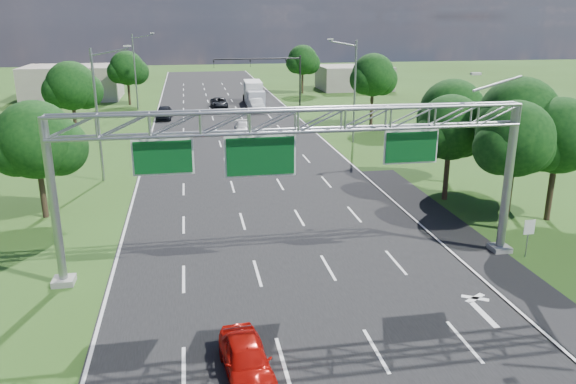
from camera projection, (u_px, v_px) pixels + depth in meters
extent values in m
plane|color=#2B4B16|center=(251.00, 174.00, 45.44)|extent=(220.00, 220.00, 0.00)
cube|color=black|center=(251.00, 174.00, 45.44)|extent=(18.00, 180.00, 0.02)
cube|color=black|center=(460.00, 239.00, 32.11)|extent=(3.00, 30.00, 0.02)
cube|color=gray|center=(500.00, 248.00, 30.41)|extent=(1.00, 1.00, 0.30)
cylinder|color=gray|center=(508.00, 180.00, 29.26)|extent=(0.44, 0.44, 8.00)
cube|color=gray|center=(64.00, 281.00, 26.64)|extent=(1.00, 1.00, 0.30)
cylinder|color=gray|center=(54.00, 204.00, 25.49)|extent=(0.40, 0.40, 8.00)
cylinder|color=gray|center=(497.00, 84.00, 27.56)|extent=(2.54, 0.12, 0.79)
cube|color=beige|center=(476.00, 74.00, 27.21)|extent=(0.50, 0.22, 0.12)
cube|color=white|center=(163.00, 157.00, 25.71)|extent=(2.80, 0.05, 1.70)
cube|color=#08471A|center=(163.00, 157.00, 25.65)|extent=(2.62, 0.05, 1.52)
cube|color=white|center=(260.00, 156.00, 26.51)|extent=(3.40, 0.05, 2.00)
cube|color=#08471A|center=(261.00, 156.00, 26.45)|extent=(3.22, 0.05, 1.82)
cube|color=white|center=(411.00, 147.00, 27.72)|extent=(2.80, 0.05, 1.70)
cube|color=#08471A|center=(411.00, 147.00, 27.66)|extent=(2.62, 0.05, 1.52)
cylinder|color=gray|center=(527.00, 239.00, 29.36)|extent=(0.06, 0.06, 2.00)
cube|color=white|center=(529.00, 227.00, 29.13)|extent=(0.60, 0.04, 0.80)
cylinder|color=black|center=(300.00, 81.00, 79.12)|extent=(0.24, 0.24, 7.00)
cylinder|color=black|center=(257.00, 59.00, 77.19)|extent=(12.00, 0.18, 0.18)
imported|color=black|center=(214.00, 64.00, 76.35)|extent=(0.18, 0.22, 1.10)
imported|color=black|center=(250.00, 63.00, 77.18)|extent=(0.18, 0.22, 1.10)
imported|color=black|center=(286.00, 63.00, 78.02)|extent=(0.18, 0.22, 1.10)
cylinder|color=gray|center=(97.00, 116.00, 42.02)|extent=(0.20, 0.20, 10.00)
cylinder|color=gray|center=(109.00, 52.00, 40.83)|extent=(2.78, 0.12, 0.60)
cube|color=beige|center=(127.00, 46.00, 40.93)|extent=(0.55, 0.22, 0.12)
cylinder|color=gray|center=(135.00, 73.00, 74.90)|extent=(0.20, 0.20, 10.00)
cylinder|color=gray|center=(142.00, 36.00, 73.72)|extent=(2.78, 0.12, 0.60)
cube|color=beige|center=(152.00, 33.00, 73.81)|extent=(0.55, 0.22, 0.12)
cylinder|color=gray|center=(355.00, 93.00, 55.26)|extent=(0.20, 0.20, 10.00)
cylinder|color=gray|center=(343.00, 43.00, 53.64)|extent=(2.78, 0.12, 0.60)
cube|color=beige|center=(330.00, 39.00, 53.31)|extent=(0.55, 0.22, 0.12)
cylinder|color=#2D2116|center=(507.00, 199.00, 33.05)|extent=(0.36, 0.36, 3.74)
sphere|color=black|center=(515.00, 139.00, 31.96)|extent=(4.40, 4.40, 4.40)
sphere|color=black|center=(527.00, 146.00, 32.69)|extent=(3.30, 3.30, 3.30)
sphere|color=black|center=(501.00, 148.00, 31.65)|extent=(3.08, 3.08, 3.08)
cylinder|color=#2D2116|center=(511.00, 180.00, 36.13)|extent=(0.36, 0.36, 4.18)
sphere|color=black|center=(519.00, 117.00, 34.91)|extent=(5.00, 5.00, 5.00)
sphere|color=black|center=(532.00, 125.00, 35.68)|extent=(3.75, 3.75, 3.75)
sphere|color=black|center=(504.00, 126.00, 34.59)|extent=(3.50, 3.50, 3.50)
cylinder|color=#2D2116|center=(446.00, 176.00, 38.58)|extent=(0.36, 0.36, 3.30)
sphere|color=black|center=(450.00, 127.00, 37.56)|extent=(4.40, 4.40, 4.40)
sphere|color=black|center=(462.00, 134.00, 38.29)|extent=(3.30, 3.30, 3.30)
sphere|color=black|center=(438.00, 135.00, 37.25)|extent=(3.08, 3.08, 3.08)
cylinder|color=#2D2116|center=(550.00, 193.00, 34.60)|extent=(0.36, 0.36, 3.52)
sphere|color=black|center=(559.00, 135.00, 33.53)|extent=(4.60, 4.60, 4.60)
sphere|color=black|center=(570.00, 143.00, 34.27)|extent=(3.45, 3.45, 3.45)
sphere|color=black|center=(545.00, 145.00, 33.21)|extent=(3.22, 3.22, 3.22)
cylinder|color=#2D2116|center=(448.00, 160.00, 42.64)|extent=(0.36, 0.36, 3.52)
sphere|color=black|center=(452.00, 111.00, 41.54)|extent=(4.80, 4.80, 4.80)
sphere|color=black|center=(464.00, 118.00, 42.30)|extent=(3.60, 3.60, 3.60)
sphere|color=black|center=(440.00, 119.00, 41.22)|extent=(3.36, 3.36, 3.36)
cylinder|color=#2D2116|center=(43.00, 194.00, 35.12)|extent=(0.36, 0.36, 3.08)
sphere|color=black|center=(36.00, 140.00, 34.08)|extent=(4.80, 4.80, 4.80)
sphere|color=black|center=(59.00, 147.00, 34.84)|extent=(3.60, 3.60, 3.60)
sphere|color=black|center=(16.00, 149.00, 33.77)|extent=(3.36, 3.36, 3.36)
cylinder|color=#2D2116|center=(75.00, 124.00, 56.29)|extent=(0.36, 0.36, 3.74)
sphere|color=black|center=(71.00, 86.00, 55.16)|extent=(4.80, 4.80, 4.80)
sphere|color=black|center=(85.00, 91.00, 55.92)|extent=(3.60, 3.60, 3.60)
sphere|color=black|center=(59.00, 91.00, 54.84)|extent=(3.36, 3.36, 3.36)
cylinder|color=#2D2116|center=(129.00, 93.00, 80.35)|extent=(0.36, 0.36, 3.30)
sphere|color=black|center=(127.00, 68.00, 79.28)|extent=(4.80, 4.80, 4.80)
sphere|color=black|center=(136.00, 72.00, 80.04)|extent=(3.60, 3.60, 3.60)
sphere|color=black|center=(119.00, 72.00, 78.96)|extent=(3.36, 3.36, 3.36)
cylinder|color=#2D2116|center=(371.00, 109.00, 64.44)|extent=(0.36, 0.36, 3.96)
sphere|color=black|center=(373.00, 75.00, 63.27)|extent=(4.80, 4.80, 4.80)
sphere|color=black|center=(382.00, 80.00, 64.03)|extent=(3.60, 3.60, 3.60)
sphere|color=black|center=(364.00, 80.00, 62.95)|extent=(3.36, 3.36, 3.36)
cylinder|color=#2D2116|center=(302.00, 83.00, 92.35)|extent=(0.36, 0.36, 3.52)
sphere|color=black|center=(303.00, 60.00, 91.25)|extent=(4.80, 4.80, 4.80)
sphere|color=black|center=(309.00, 63.00, 92.01)|extent=(3.60, 3.60, 3.60)
sphere|color=black|center=(296.00, 63.00, 90.93)|extent=(3.36, 3.36, 3.36)
cube|color=#A09386|center=(73.00, 82.00, 86.11)|extent=(14.00, 10.00, 5.00)
cube|color=#A09386|center=(354.00, 78.00, 97.71)|extent=(12.00, 9.00, 4.00)
imported|color=#BE0F08|center=(246.00, 359.00, 19.67)|extent=(1.96, 4.11, 1.36)
imported|color=silver|center=(243.00, 128.00, 60.76)|extent=(1.77, 4.30, 1.25)
imported|color=black|center=(219.00, 103.00, 78.20)|extent=(2.29, 4.89, 1.35)
imported|color=black|center=(164.00, 113.00, 69.37)|extent=(2.10, 4.79, 1.61)
imported|color=silver|center=(256.00, 105.00, 75.34)|extent=(2.00, 5.07, 1.64)
cube|color=silver|center=(253.00, 91.00, 82.24)|extent=(2.69, 6.15, 3.02)
cube|color=silver|center=(257.00, 99.00, 78.43)|extent=(2.42, 2.32, 2.22)
cylinder|color=black|center=(249.00, 104.00, 78.61)|extent=(0.35, 1.01, 1.01)
cylinder|color=black|center=(264.00, 103.00, 78.98)|extent=(0.35, 1.01, 1.01)
cylinder|color=black|center=(244.00, 98.00, 84.29)|extent=(0.35, 1.01, 1.01)
cylinder|color=black|center=(259.00, 97.00, 84.66)|extent=(0.35, 1.01, 1.01)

